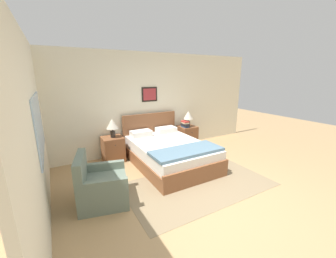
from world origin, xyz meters
name	(u,v)px	position (x,y,z in m)	size (l,w,h in m)	color
ground_plane	(211,200)	(0.00, 0.00, 0.00)	(16.00, 16.00, 0.00)	tan
wall_back	(144,103)	(0.00, 2.77, 1.30)	(7.08, 0.09, 2.60)	beige
wall_left	(36,125)	(-2.37, 1.37, 1.30)	(0.08, 5.14, 2.60)	beige
area_rug_main	(199,184)	(0.14, 0.51, 0.00)	(2.75, 1.55, 0.01)	#897556
bed	(169,152)	(0.12, 1.61, 0.29)	(1.51, 2.18, 1.04)	brown
armchair	(101,186)	(-1.59, 0.87, 0.28)	(0.90, 0.91, 0.84)	slate
nightstand_near_window	(113,149)	(-0.96, 2.45, 0.30)	(0.48, 0.49, 0.60)	brown
nightstand_by_door	(187,136)	(1.20, 2.45, 0.30)	(0.48, 0.49, 0.60)	brown
table_lamp_near_window	(112,125)	(-0.95, 2.44, 0.90)	(0.28, 0.28, 0.45)	#2D2823
table_lamp_by_door	(188,116)	(1.22, 2.44, 0.90)	(0.28, 0.28, 0.45)	#2D2823
book_thick_bottom	(185,126)	(1.09, 2.41, 0.62)	(0.15, 0.22, 0.04)	#335693
book_hardcover_middle	(185,125)	(1.09, 2.41, 0.65)	(0.16, 0.28, 0.03)	#232328
book_novel_upper	(185,124)	(1.09, 2.41, 0.69)	(0.18, 0.24, 0.04)	#232328
book_slim_near_top	(185,123)	(1.09, 2.41, 0.72)	(0.17, 0.23, 0.03)	beige
book_paperback_top	(185,121)	(1.09, 2.41, 0.76)	(0.15, 0.22, 0.04)	#B7332D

